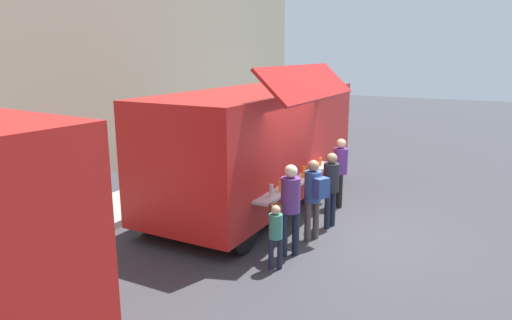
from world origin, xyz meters
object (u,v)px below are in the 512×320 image
object	(u,v)px
customer_mid_with_backpack	(314,192)
customer_extra_browsing	(340,166)
food_truck_main	(258,143)
trash_bin	(252,148)
child_near_queue	(276,231)
customer_rear_waiting	(290,203)
customer_front_ordering	(331,183)

from	to	relation	value
customer_mid_with_backpack	customer_extra_browsing	distance (m)	2.21
food_truck_main	trash_bin	distance (m)	4.73
food_truck_main	customer_extra_browsing	bearing A→B (deg)	-66.28
trash_bin	food_truck_main	bearing A→B (deg)	-149.74
customer_mid_with_backpack	food_truck_main	bearing A→B (deg)	-7.87
customer_mid_with_backpack	child_near_queue	size ratio (longest dim) A/B	1.41
customer_rear_waiting	customer_extra_browsing	xyz separation A→B (m)	(3.08, 0.08, -0.03)
food_truck_main	customer_mid_with_backpack	size ratio (longest dim) A/B	4.11
food_truck_main	customer_front_ordering	world-z (taller)	food_truck_main
trash_bin	customer_mid_with_backpack	size ratio (longest dim) A/B	0.55
food_truck_main	customer_extra_browsing	distance (m)	2.01
customer_front_ordering	trash_bin	bearing A→B (deg)	-34.63
customer_mid_with_backpack	customer_rear_waiting	size ratio (longest dim) A/B	0.94
customer_extra_browsing	customer_rear_waiting	bearing A→B (deg)	67.92
trash_bin	child_near_queue	size ratio (longest dim) A/B	0.77
food_truck_main	customer_rear_waiting	bearing A→B (deg)	-141.20
customer_extra_browsing	food_truck_main	bearing A→B (deg)	0.13
customer_rear_waiting	customer_extra_browsing	world-z (taller)	customer_rear_waiting
food_truck_main	customer_rear_waiting	xyz separation A→B (m)	(-2.31, -1.85, -0.50)
customer_rear_waiting	customer_extra_browsing	distance (m)	3.08
customer_front_ordering	child_near_queue	distance (m)	2.30
trash_bin	customer_rear_waiting	world-z (taller)	customer_rear_waiting
food_truck_main	customer_rear_waiting	size ratio (longest dim) A/B	3.88
food_truck_main	child_near_queue	bearing A→B (deg)	-147.14
customer_mid_with_backpack	child_near_queue	xyz separation A→B (m)	(-1.47, 0.10, -0.30)
customer_front_ordering	customer_mid_with_backpack	distance (m)	0.82
trash_bin	customer_extra_browsing	xyz separation A→B (m)	(-3.20, -4.09, 0.54)
trash_bin	customer_extra_browsing	world-z (taller)	customer_extra_browsing
customer_mid_with_backpack	customer_rear_waiting	distance (m)	0.89
trash_bin	customer_front_ordering	world-z (taller)	customer_front_ordering
customer_rear_waiting	food_truck_main	bearing A→B (deg)	-5.46
food_truck_main	child_near_queue	size ratio (longest dim) A/B	5.79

